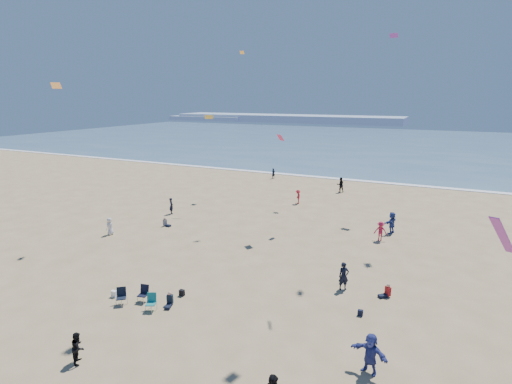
% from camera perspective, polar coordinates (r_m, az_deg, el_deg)
% --- Properties ---
extents(ground, '(220.00, 220.00, 0.00)m').
position_cam_1_polar(ground, '(20.35, -16.25, -22.52)').
color(ground, tan).
rests_on(ground, ground).
extents(ocean, '(220.00, 100.00, 0.06)m').
position_cam_1_polar(ocean, '(108.18, 19.44, 6.48)').
color(ocean, '#476B84').
rests_on(ocean, ground).
extents(surf_line, '(220.00, 1.20, 0.08)m').
position_cam_1_polar(surf_line, '(59.25, 13.85, 1.65)').
color(surf_line, white).
rests_on(surf_line, ground).
extents(headland_far, '(110.00, 20.00, 3.20)m').
position_cam_1_polar(headland_far, '(195.75, 4.18, 10.46)').
color(headland_far, '#7A8EA8').
rests_on(headland_far, ground).
extents(headland_near, '(40.00, 14.00, 2.00)m').
position_cam_1_polar(headland_near, '(209.42, -6.75, 10.43)').
color(headland_near, '#7A8EA8').
rests_on(headland_near, ground).
extents(standing_flyers, '(35.20, 43.21, 1.93)m').
position_cam_1_polar(standing_flyers, '(32.03, 12.66, -6.76)').
color(standing_flyers, '#BE1B3E').
rests_on(standing_flyers, ground).
extents(seated_group, '(21.62, 25.52, 0.84)m').
position_cam_1_polar(seated_group, '(22.44, -9.58, -17.15)').
color(seated_group, silver).
rests_on(seated_group, ground).
extents(chair_cluster, '(2.82, 1.57, 1.00)m').
position_cam_1_polar(chair_cluster, '(24.70, -16.48, -14.30)').
color(chair_cluster, black).
rests_on(chair_cluster, ground).
extents(white_tote, '(0.35, 0.20, 0.40)m').
position_cam_1_polar(white_tote, '(26.26, -19.61, -13.54)').
color(white_tote, white).
rests_on(white_tote, ground).
extents(black_backpack, '(0.30, 0.22, 0.38)m').
position_cam_1_polar(black_backpack, '(25.36, -10.54, -13.97)').
color(black_backpack, black).
rests_on(black_backpack, ground).
extents(navy_bag, '(0.28, 0.18, 0.34)m').
position_cam_1_polar(navy_bag, '(23.69, 14.68, -16.35)').
color(navy_bag, black).
rests_on(navy_bag, ground).
extents(kites_aloft, '(38.04, 38.97, 27.89)m').
position_cam_1_polar(kites_aloft, '(24.74, 22.52, 18.38)').
color(kites_aloft, pink).
rests_on(kites_aloft, ground).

